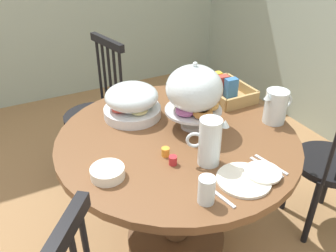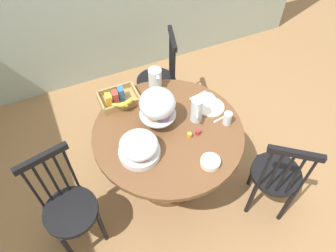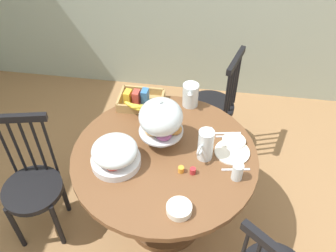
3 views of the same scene
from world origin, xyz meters
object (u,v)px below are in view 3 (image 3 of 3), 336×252
orange_juice_pitcher (205,146)px  cereal_bowl (179,209)px  pastry_stand_with_dome (161,119)px  china_plate_small (234,141)px  windsor_chair_near_window (33,187)px  windsor_chair_facing_door (213,107)px  milk_pitcher (190,96)px  cereal_basket (139,101)px  drinking_glass (237,172)px  china_plate_large (232,152)px  dining_table (165,176)px  fruit_platter_covered (115,154)px

orange_juice_pitcher → cereal_bowl: 0.43m
pastry_stand_with_dome → china_plate_small: (0.46, 0.06, -0.18)m
windsor_chair_near_window → windsor_chair_facing_door: same height
milk_pitcher → cereal_basket: bearing=-169.1°
windsor_chair_near_window → orange_juice_pitcher: size_ratio=4.59×
cereal_bowl → drinking_glass: 0.41m
pastry_stand_with_dome → cereal_bowl: (0.18, -0.51, -0.17)m
china_plate_large → cereal_basket: bearing=151.5°
dining_table → cereal_bowl: (0.14, -0.40, 0.24)m
orange_juice_pitcher → cereal_bowl: size_ratio=1.52×
cereal_bowl → fruit_platter_covered: bearing=146.1°
milk_pitcher → cereal_bowl: bearing=-87.8°
cereal_basket → drinking_glass: bearing=-38.8°
fruit_platter_covered → pastry_stand_with_dome: bearing=43.2°
fruit_platter_covered → china_plate_large: 0.72m
windsor_chair_near_window → cereal_basket: windsor_chair_near_window is taller
orange_juice_pitcher → windsor_chair_facing_door: bearing=88.0°
windsor_chair_near_window → china_plate_small: 1.37m
fruit_platter_covered → drinking_glass: size_ratio=2.73×
milk_pitcher → china_plate_small: size_ratio=1.30×
pastry_stand_with_dome → drinking_glass: size_ratio=3.13×
milk_pitcher → windsor_chair_facing_door: bearing=63.1°
fruit_platter_covered → cereal_basket: size_ratio=0.95×
dining_table → windsor_chair_near_window: 0.89m
orange_juice_pitcher → milk_pitcher: (-0.14, 0.49, -0.02)m
windsor_chair_near_window → pastry_stand_with_dome: pastry_stand_with_dome is taller
pastry_stand_with_dome → drinking_glass: (0.48, -0.23, -0.14)m
china_plate_small → pastry_stand_with_dome: bearing=-173.0°
windsor_chair_facing_door → cereal_basket: size_ratio=3.09×
cereal_bowl → milk_pitcher: bearing=92.2°
windsor_chair_facing_door → windsor_chair_near_window: bearing=-138.8°
china_plate_small → drinking_glass: 0.29m
orange_juice_pitcher → cereal_basket: bearing=139.7°
dining_table → china_plate_small: size_ratio=7.77×
fruit_platter_covered → china_plate_small: 0.76m
dining_table → fruit_platter_covered: fruit_platter_covered is taller
cereal_bowl → pastry_stand_with_dome: bearing=109.5°
windsor_chair_near_window → cereal_basket: 0.92m
windsor_chair_near_window → cereal_basket: size_ratio=3.09×
dining_table → fruit_platter_covered: 0.43m
dining_table → milk_pitcher: (0.11, 0.50, 0.30)m
orange_juice_pitcher → china_plate_large: (0.17, 0.06, -0.09)m
cereal_basket → china_plate_small: 0.73m
dining_table → cereal_basket: (-0.25, 0.43, 0.27)m
pastry_stand_with_dome → cereal_bowl: pastry_stand_with_dome is taller
dining_table → cereal_basket: cereal_basket is taller
cereal_basket → china_plate_large: (0.66, -0.36, -0.04)m
fruit_platter_covered → cereal_bowl: (0.42, -0.28, -0.06)m
milk_pitcher → cereal_basket: 0.36m
dining_table → cereal_bowl: cereal_bowl is taller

